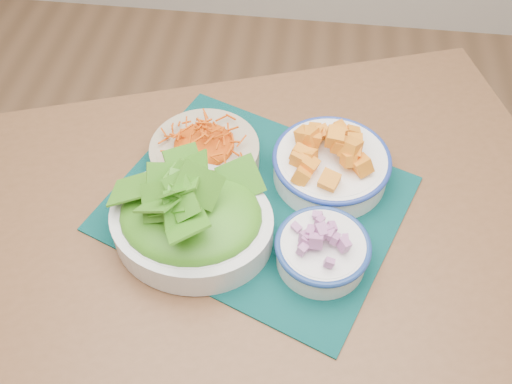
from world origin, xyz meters
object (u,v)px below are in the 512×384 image
carrot_bowl (205,150)px  onion_bowl (323,248)px  placemat (256,203)px  lettuce_bowl (191,214)px  table (259,251)px  squash_bowl (332,158)px

carrot_bowl → onion_bowl: size_ratio=1.29×
onion_bowl → placemat: bearing=138.3°
onion_bowl → lettuce_bowl: bearing=173.9°
carrot_bowl → lettuce_bowl: bearing=-86.7°
table → onion_bowl: (0.11, -0.08, 0.15)m
squash_bowl → lettuce_bowl: bearing=-143.9°
placemat → squash_bowl: bearing=53.1°
table → lettuce_bowl: bearing=-172.6°
carrot_bowl → squash_bowl: size_ratio=0.86×
table → placemat: 0.11m
onion_bowl → squash_bowl: bearing=88.1°
placemat → lettuce_bowl: (-0.10, -0.09, 0.07)m
squash_bowl → lettuce_bowl: 0.28m
table → carrot_bowl: (-0.12, 0.11, 0.15)m
table → placemat: bearing=88.7°
squash_bowl → lettuce_bowl: size_ratio=0.92×
carrot_bowl → squash_bowl: 0.24m
carrot_bowl → lettuce_bowl: size_ratio=0.80×
lettuce_bowl → onion_bowl: size_ratio=1.62×
squash_bowl → lettuce_bowl: lettuce_bowl is taller
table → squash_bowl: 0.23m
squash_bowl → lettuce_bowl: (-0.23, -0.16, 0.01)m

